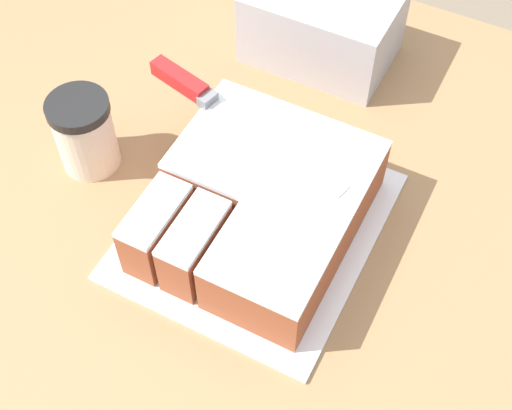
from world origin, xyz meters
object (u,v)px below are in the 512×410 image
(cake_board, at_px, (256,225))
(cake, at_px, (260,204))
(knife, at_px, (204,97))
(storage_box, at_px, (322,25))
(coffee_cup, at_px, (86,131))

(cake_board, distance_m, cake, 0.05)
(knife, bearing_deg, cake_board, -22.66)
(cake_board, relative_size, storage_box, 1.52)
(knife, height_order, storage_box, storage_box)
(cake_board, xyz_separation_m, storage_box, (-0.06, 0.35, 0.06))
(cake, xyz_separation_m, storage_box, (-0.07, 0.34, 0.01))
(cake, distance_m, knife, 0.17)
(cake_board, distance_m, knife, 0.19)
(coffee_cup, distance_m, storage_box, 0.40)
(cake, bearing_deg, cake_board, -131.40)
(knife, bearing_deg, cake, -20.88)
(cake, height_order, knife, knife)
(storage_box, bearing_deg, cake, -79.01)
(coffee_cup, xyz_separation_m, storage_box, (0.20, 0.35, 0.00))
(cake, distance_m, coffee_cup, 0.26)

